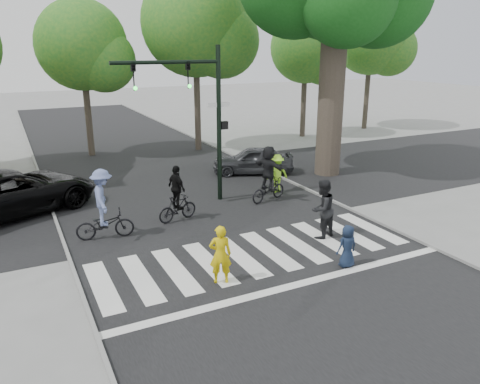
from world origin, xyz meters
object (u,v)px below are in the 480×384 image
at_px(cyclist_left, 104,209).
at_px(cyclist_right, 268,177).
at_px(pedestrian_woman, 220,255).
at_px(pedestrian_adult, 322,209).
at_px(pedestrian_child, 347,246).
at_px(car_suv, 12,192).
at_px(car_grey, 253,160).
at_px(cyclist_mid, 177,198).
at_px(traffic_signal, 198,103).

relative_size(cyclist_left, cyclist_right, 1.03).
xyz_separation_m(pedestrian_woman, pedestrian_adult, (4.18, 1.32, 0.17)).
distance_m(pedestrian_child, cyclist_right, 6.17).
bearing_deg(car_suv, pedestrian_adult, -151.97).
bearing_deg(car_grey, pedestrian_woman, -8.49).
relative_size(cyclist_mid, car_grey, 0.52).
relative_size(pedestrian_woman, cyclist_right, 0.71).
xyz_separation_m(traffic_signal, cyclist_left, (-4.11, -2.01, -2.90)).
height_order(pedestrian_child, car_grey, car_grey).
distance_m(pedestrian_adult, car_suv, 11.19).
height_order(pedestrian_adult, cyclist_mid, cyclist_mid).
bearing_deg(car_grey, cyclist_mid, -26.40).
bearing_deg(car_grey, car_suv, -59.96).
bearing_deg(traffic_signal, cyclist_mid, -134.41).
xyz_separation_m(traffic_signal, car_grey, (3.95, 2.96, -3.24)).
height_order(pedestrian_adult, car_suv, pedestrian_adult).
height_order(pedestrian_woman, cyclist_right, cyclist_right).
bearing_deg(cyclist_left, pedestrian_woman, -64.46).
distance_m(cyclist_mid, car_suv, 6.16).
relative_size(pedestrian_child, pedestrian_adult, 0.64).
height_order(pedestrian_child, pedestrian_adult, pedestrian_adult).
bearing_deg(car_grey, cyclist_right, 4.23).
bearing_deg(cyclist_left, car_grey, 31.66).
bearing_deg(cyclist_right, car_grey, 70.12).
xyz_separation_m(pedestrian_adult, car_grey, (1.79, 8.02, -0.31)).
height_order(car_suv, car_grey, car_suv).
bearing_deg(pedestrian_adult, cyclist_mid, -60.85).
bearing_deg(cyclist_left, cyclist_mid, 10.62).
distance_m(traffic_signal, pedestrian_child, 7.98).
distance_m(pedestrian_woman, car_suv, 9.44).
bearing_deg(cyclist_right, pedestrian_woman, -130.27).
bearing_deg(cyclist_left, pedestrian_child, -42.17).
distance_m(pedestrian_adult, cyclist_left, 6.97).
bearing_deg(car_suv, cyclist_left, -170.58).
height_order(traffic_signal, pedestrian_woman, traffic_signal).
xyz_separation_m(cyclist_left, car_suv, (-2.53, 3.87, -0.16)).
xyz_separation_m(cyclist_right, car_grey, (1.44, 3.99, -0.34)).
height_order(cyclist_right, car_grey, cyclist_right).
bearing_deg(pedestrian_woman, cyclist_right, -110.47).
xyz_separation_m(pedestrian_woman, pedestrian_child, (3.55, -0.74, -0.18)).
bearing_deg(car_grey, cyclist_left, -34.23).
relative_size(traffic_signal, car_grey, 1.55).
distance_m(cyclist_left, cyclist_right, 6.68).
distance_m(pedestrian_woman, cyclist_right, 7.01).
xyz_separation_m(cyclist_right, car_suv, (-9.14, 2.89, -0.16)).
bearing_deg(cyclist_left, cyclist_right, 8.41).
bearing_deg(cyclist_right, cyclist_left, -171.59).
xyz_separation_m(traffic_signal, cyclist_right, (2.50, -1.03, -2.90)).
xyz_separation_m(pedestrian_child, cyclist_left, (-5.64, 5.11, 0.38)).
distance_m(cyclist_left, car_grey, 9.47).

